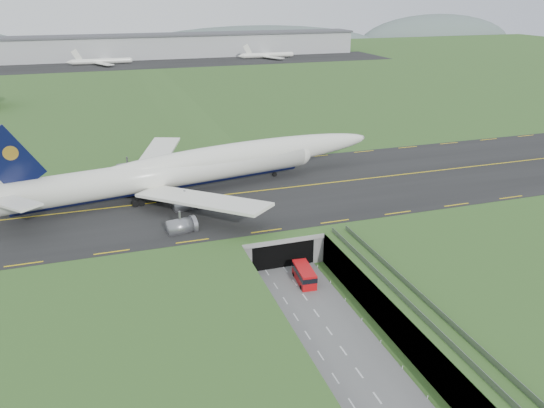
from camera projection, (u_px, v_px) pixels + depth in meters
name	position (u px, v px, depth m)	size (l,w,h in m)	color
ground	(299.00, 289.00, 91.63)	(900.00, 900.00, 0.00)	#335321
airfield_deck	(299.00, 274.00, 90.51)	(800.00, 800.00, 6.00)	gray
trench_road	(315.00, 312.00, 84.98)	(12.00, 75.00, 0.20)	slate
taxiway	(247.00, 193.00, 118.45)	(800.00, 44.00, 0.18)	black
tunnel_portal	(269.00, 233.00, 105.12)	(17.00, 22.30, 6.00)	gray
guideway	(418.00, 311.00, 75.97)	(3.00, 53.00, 7.05)	#A8A8A3
jumbo_jet	(195.00, 168.00, 117.83)	(92.88, 59.42, 19.96)	white
shuttle_tram	(304.00, 275.00, 93.20)	(3.17, 7.17, 2.87)	red
cargo_terminal	(138.00, 46.00, 350.35)	(320.00, 67.00, 15.60)	#B2B2B2
distant_hills	(199.00, 51.00, 490.81)	(700.00, 91.00, 60.00)	slate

